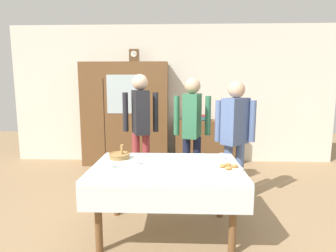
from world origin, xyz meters
TOP-DOWN VIEW (x-y plane):
  - ground_plane at (0.00, 0.00)m, footprint 12.00×12.00m
  - back_wall at (0.00, 2.65)m, footprint 6.40×0.10m
  - dining_table at (0.00, -0.23)m, footprint 1.51×1.03m
  - wall_cabinet at (-0.90, 2.35)m, footprint 1.64×0.46m
  - mantel_clock at (-0.71, 2.35)m, footprint 0.18×0.11m
  - bookshelf_low at (0.65, 2.41)m, footprint 1.16×0.35m
  - book_stack at (0.65, 2.41)m, footprint 0.17×0.22m
  - tea_cup_near_right at (-0.32, -0.19)m, footprint 0.13×0.13m
  - tea_cup_back_edge at (0.61, 0.06)m, footprint 0.13×0.13m
  - tea_cup_front_edge at (-0.55, -0.32)m, footprint 0.13×0.13m
  - bread_basket at (-0.54, 0.06)m, footprint 0.24×0.24m
  - pastry_plate at (0.61, -0.30)m, footprint 0.28×0.28m
  - spoon_back_edge at (-0.14, 0.00)m, footprint 0.12×0.02m
  - spoon_near_right at (-0.06, -0.45)m, footprint 0.12×0.02m
  - spoon_near_left at (0.14, 0.15)m, footprint 0.12×0.02m
  - person_near_right_end at (0.85, 0.61)m, footprint 0.52×0.39m
  - person_behind_table_right at (0.31, 0.93)m, footprint 0.52×0.40m
  - person_behind_table_left at (-0.43, 1.04)m, footprint 0.52×0.41m

SIDE VIEW (x-z plane):
  - ground_plane at x=0.00m, z-range 0.00..0.00m
  - bookshelf_low at x=0.65m, z-range 0.00..0.86m
  - dining_table at x=0.00m, z-range 0.26..1.00m
  - spoon_back_edge at x=-0.14m, z-range 0.73..0.74m
  - spoon_near_right at x=-0.06m, z-range 0.73..0.74m
  - spoon_near_left at x=0.14m, z-range 0.73..0.74m
  - pastry_plate at x=0.61m, z-range 0.72..0.77m
  - tea_cup_near_right at x=-0.32m, z-range 0.73..0.79m
  - tea_cup_front_edge at x=-0.55m, z-range 0.73..0.79m
  - tea_cup_back_edge at x=0.61m, z-range 0.73..0.79m
  - bread_basket at x=-0.54m, z-range 0.69..0.85m
  - book_stack at x=0.65m, z-range 0.86..0.97m
  - person_near_right_end at x=0.85m, z-range 0.17..1.77m
  - wall_cabinet at x=-0.90m, z-range 0.00..1.96m
  - person_behind_table_right at x=0.31m, z-range 0.18..1.83m
  - person_behind_table_left at x=-0.43m, z-range 0.19..1.89m
  - back_wall at x=0.00m, z-range 0.00..2.70m
  - mantel_clock at x=-0.71m, z-range 1.96..2.20m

